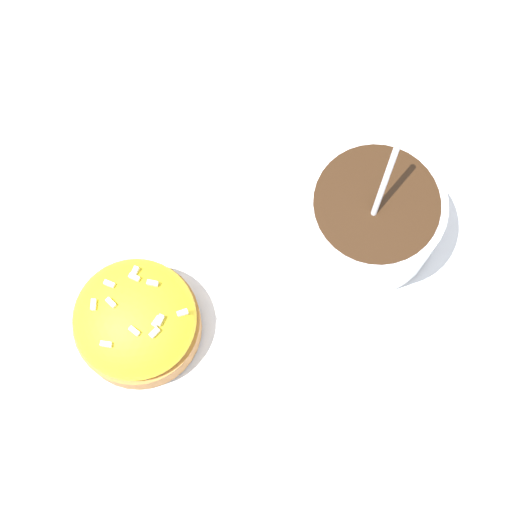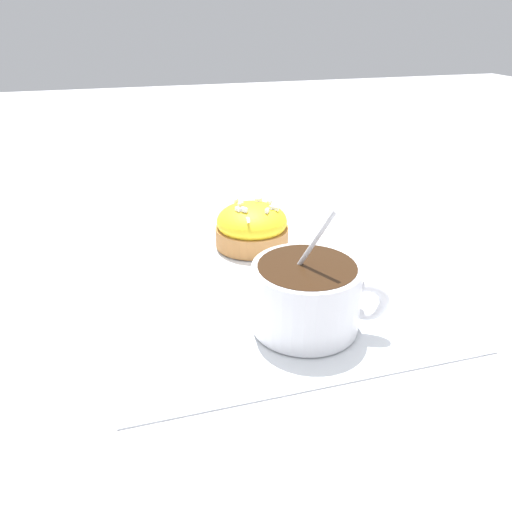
% 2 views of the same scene
% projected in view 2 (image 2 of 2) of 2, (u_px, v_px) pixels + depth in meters
% --- Properties ---
extents(ground_plane, '(3.00, 3.00, 0.00)m').
position_uv_depth(ground_plane, '(263.00, 283.00, 0.52)').
color(ground_plane, '#B2B2B7').
extents(paper_napkin, '(0.34, 0.31, 0.00)m').
position_uv_depth(paper_napkin, '(263.00, 282.00, 0.52)').
color(paper_napkin, white).
rests_on(paper_napkin, ground_plane).
extents(coffee_cup, '(0.09, 0.11, 0.11)m').
position_uv_depth(coffee_cup, '(307.00, 294.00, 0.43)').
color(coffee_cup, white).
rests_on(coffee_cup, paper_napkin).
extents(frosted_pastry, '(0.09, 0.09, 0.05)m').
position_uv_depth(frosted_pastry, '(252.00, 227.00, 0.59)').
color(frosted_pastry, '#B2753D').
rests_on(frosted_pastry, paper_napkin).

